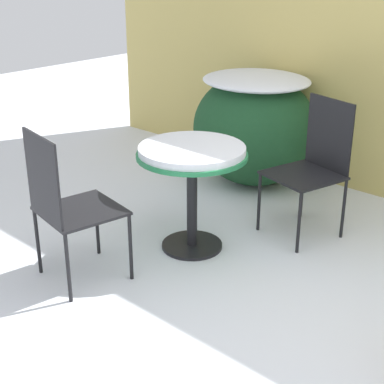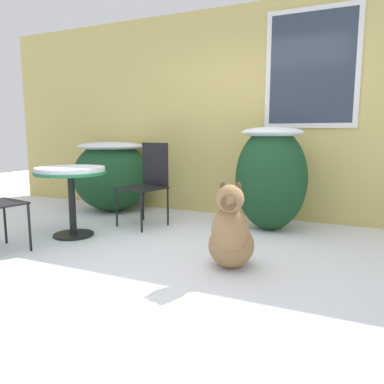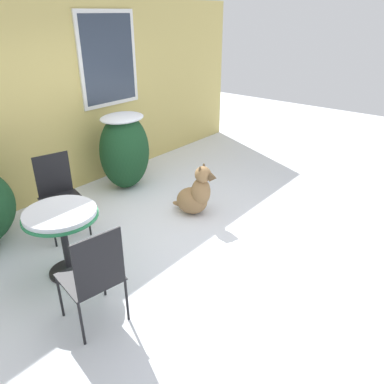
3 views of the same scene
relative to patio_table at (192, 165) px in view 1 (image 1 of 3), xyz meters
name	(u,v)px [view 1 (image 1 of 3)]	position (x,y,z in m)	size (l,w,h in m)	color
ground_plane	(329,350)	(1.35, -0.38, -0.63)	(16.00, 16.00, 0.00)	white
shrub_left	(254,126)	(-0.45, 1.33, -0.10)	(1.14, 1.05, 1.01)	#194223
patio_table	(192,165)	(0.00, 0.00, 0.00)	(0.77, 0.77, 0.77)	black
patio_chair_near_table	(313,163)	(0.48, 0.80, -0.08)	(0.58, 0.58, 1.01)	black
patio_chair_far_side	(66,202)	(-0.26, -0.87, -0.08)	(0.55, 0.55, 1.01)	black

